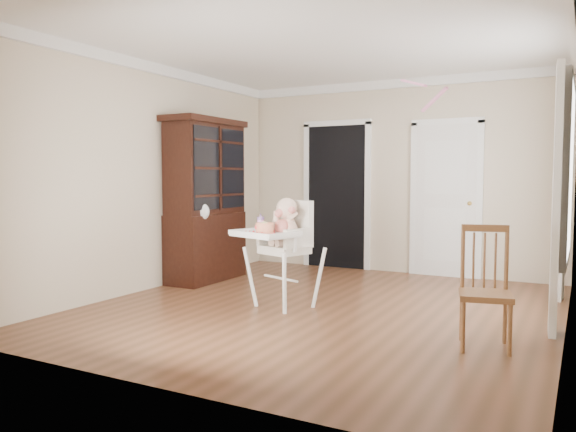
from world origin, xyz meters
The scene contains 16 objects.
floor centered at (0.00, 0.00, 0.00)m, with size 5.00×5.00×0.00m, color #52321C.
ceiling centered at (0.00, 0.00, 2.70)m, with size 5.00×5.00×0.00m, color white.
wall_back centered at (0.00, 2.50, 1.35)m, with size 4.50×4.50×0.00m, color beige.
wall_left centered at (-2.25, 0.00, 1.35)m, with size 5.00×5.00×0.00m, color beige.
wall_right centered at (2.25, 0.00, 1.35)m, with size 5.00×5.00×0.00m, color beige.
crown_molding centered at (0.00, 0.00, 2.64)m, with size 4.50×5.00×0.12m, color white, non-canonical shape.
doorway centered at (-0.90, 2.48, 1.11)m, with size 1.06×0.05×2.22m.
closet_door centered at (0.70, 2.48, 1.02)m, with size 0.96×0.09×2.13m.
window_right centered at (2.18, 0.80, 1.29)m, with size 0.13×1.84×2.30m.
high_chair centered at (-0.37, -0.15, 0.70)m, with size 0.86×0.96×1.13m.
baby centered at (-0.36, -0.12, 0.87)m, with size 0.32×0.31×0.52m.
cake centered at (-0.46, -0.39, 0.84)m, with size 0.23×0.23×0.11m.
sippy_cup centered at (-0.65, -0.14, 0.86)m, with size 0.08×0.08×0.18m.
china_cabinet centered at (-1.99, 0.71, 1.05)m, with size 0.55×1.24×2.10m.
dining_chair centered at (1.69, -0.61, 0.45)m, with size 0.47×0.47×0.96m.
streamer centered at (0.88, 0.16, 2.25)m, with size 0.03×0.50×0.02m, color pink, non-canonical shape.
Camera 1 is at (2.36, -5.21, 1.35)m, focal length 35.00 mm.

